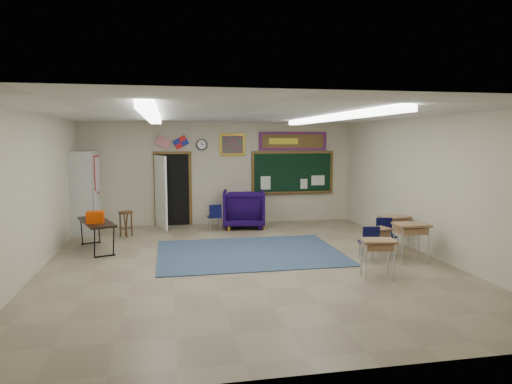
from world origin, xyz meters
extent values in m
plane|color=#85795B|center=(0.00, 0.00, 0.00)|extent=(9.00, 9.00, 0.00)
cube|color=#B5AF93|center=(0.00, 4.50, 1.50)|extent=(8.00, 0.04, 3.00)
cube|color=#B5AF93|center=(0.00, -4.50, 1.50)|extent=(8.00, 0.04, 3.00)
cube|color=#B5AF93|center=(-4.00, 0.00, 1.50)|extent=(0.04, 9.00, 3.00)
cube|color=#B5AF93|center=(4.00, 0.00, 1.50)|extent=(0.04, 9.00, 3.00)
cube|color=white|center=(0.00, 0.00, 3.00)|extent=(8.00, 9.00, 0.04)
cube|color=#2F415A|center=(0.20, 0.80, 0.01)|extent=(4.00, 3.00, 0.02)
cube|color=black|center=(-1.40, 4.49, 1.05)|extent=(0.95, 0.04, 2.10)
cube|color=white|center=(-1.75, 4.05, 1.03)|extent=(0.35, 0.86, 2.05)
cube|color=brown|center=(2.20, 4.47, 1.50)|extent=(2.55, 0.05, 1.30)
cube|color=black|center=(2.20, 4.46, 1.50)|extent=(2.40, 0.03, 1.15)
cube|color=brown|center=(2.20, 4.41, 0.90)|extent=(2.40, 0.12, 0.04)
cube|color=#B6130F|center=(2.20, 4.47, 2.45)|extent=(2.10, 0.04, 0.55)
cube|color=brown|center=(2.20, 4.46, 2.45)|extent=(1.90, 0.03, 0.40)
cube|color=#A98720|center=(0.35, 4.47, 2.35)|extent=(0.75, 0.05, 0.65)
cube|color=#A51466|center=(0.35, 4.46, 2.35)|extent=(0.62, 0.03, 0.52)
cylinder|color=black|center=(-0.55, 4.47, 2.35)|extent=(0.32, 0.05, 0.32)
cylinder|color=white|center=(-0.55, 4.45, 2.35)|extent=(0.26, 0.02, 0.26)
cube|color=#B1B1AD|center=(-3.72, 3.85, 1.10)|extent=(0.55, 1.25, 2.20)
imported|color=black|center=(0.57, 3.77, 0.54)|extent=(1.31, 1.34, 1.08)
cube|color=#956945|center=(2.79, -0.09, 0.62)|extent=(0.60, 0.50, 0.04)
cube|color=brown|center=(2.79, -0.09, 0.53)|extent=(0.52, 0.42, 0.11)
cube|color=#956945|center=(3.60, 0.69, 0.72)|extent=(0.68, 0.56, 0.04)
cube|color=brown|center=(3.60, 0.69, 0.62)|extent=(0.59, 0.47, 0.12)
cube|color=#956945|center=(2.16, -1.45, 0.69)|extent=(0.66, 0.54, 0.04)
cube|color=brown|center=(2.16, -1.45, 0.59)|extent=(0.57, 0.46, 0.12)
cube|color=#956945|center=(3.32, -0.54, 0.77)|extent=(0.70, 0.54, 0.04)
cube|color=brown|center=(3.32, -0.54, 0.66)|extent=(0.60, 0.46, 0.13)
cube|color=black|center=(-3.15, 1.73, 0.65)|extent=(1.06, 1.71, 0.05)
cube|color=#DF3903|center=(-3.13, 1.51, 0.80)|extent=(0.36, 0.27, 0.25)
cylinder|color=#492F16|center=(-2.63, 3.09, 0.63)|extent=(0.37, 0.37, 0.04)
torus|color=#492F16|center=(-2.63, 3.09, 0.22)|extent=(0.31, 0.31, 0.02)
camera|label=1|loc=(-1.52, -8.93, 2.50)|focal=32.00mm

